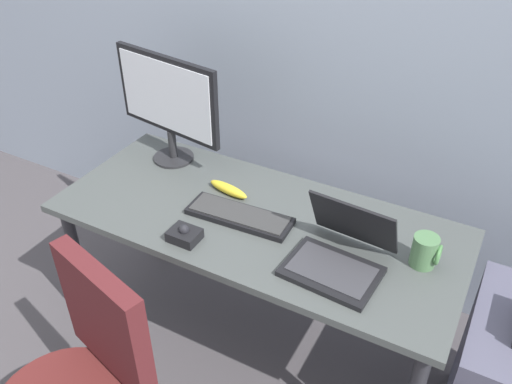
{
  "coord_description": "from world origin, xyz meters",
  "views": [
    {
      "loc": [
        0.77,
        -1.43,
        1.98
      ],
      "look_at": [
        0.0,
        0.0,
        0.84
      ],
      "focal_mm": 37.44,
      "sensor_mm": 36.0,
      "label": 1
    }
  ],
  "objects": [
    {
      "name": "laptop",
      "position": [
        0.37,
        -0.1,
        0.77
      ],
      "size": [
        0.33,
        0.34,
        0.22
      ],
      "color": "black",
      "rests_on": "desk"
    },
    {
      "name": "ground_plane",
      "position": [
        0.0,
        0.0,
        0.0
      ],
      "size": [
        8.0,
        8.0,
        0.0
      ],
      "primitive_type": "plane",
      "color": "#4C484B"
    },
    {
      "name": "coffee_mug",
      "position": [
        0.63,
        0.04,
        0.78
      ],
      "size": [
        0.1,
        0.09,
        0.12
      ],
      "color": "#517C4E",
      "rests_on": "desk"
    },
    {
      "name": "monitor_main",
      "position": [
        -0.53,
        0.2,
        1.01
      ],
      "size": [
        0.54,
        0.18,
        0.48
      ],
      "color": "#262628",
      "rests_on": "desk"
    },
    {
      "name": "keyboard",
      "position": [
        -0.05,
        -0.03,
        0.74
      ],
      "size": [
        0.42,
        0.16,
        0.03
      ],
      "color": "black",
      "rests_on": "desk"
    },
    {
      "name": "banana",
      "position": [
        -0.18,
        0.09,
        0.74
      ],
      "size": [
        0.19,
        0.08,
        0.04
      ],
      "primitive_type": "ellipsoid",
      "rotation": [
        0.0,
        0.0,
        2.97
      ],
      "color": "yellow",
      "rests_on": "desk"
    },
    {
      "name": "desk",
      "position": [
        0.0,
        0.0,
        0.64
      ],
      "size": [
        1.58,
        0.68,
        0.72
      ],
      "color": "#484D4B",
      "rests_on": "ground"
    },
    {
      "name": "trackball_mouse",
      "position": [
        -0.17,
        -0.24,
        0.75
      ],
      "size": [
        0.11,
        0.09,
        0.07
      ],
      "color": "black",
      "rests_on": "desk"
    }
  ]
}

